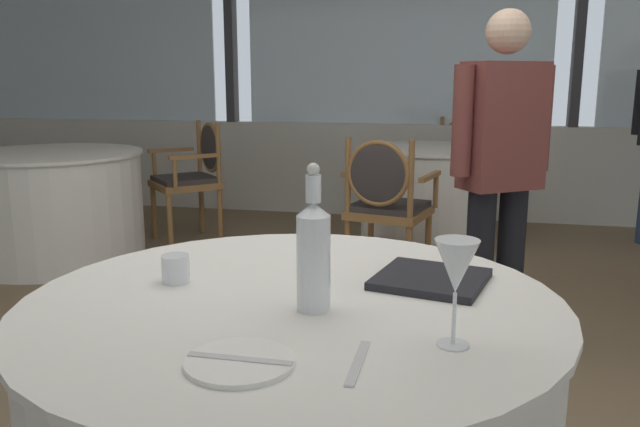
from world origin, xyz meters
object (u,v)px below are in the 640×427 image
object	(u,v)px
dining_chair_2_0	(385,198)
dining_chair_2_1	(460,161)
water_bottle	(313,252)
wine_glass	(456,269)
side_plate	(240,362)
dining_chair_1_1	(195,170)
water_tumbler	(176,269)
menu_book	(431,279)
diner_person_0	(501,163)

from	to	relation	value
dining_chair_2_0	dining_chair_2_1	xyz separation A→B (m)	(0.45, 1.82, 0.01)
water_bottle	wine_glass	bearing A→B (deg)	-23.88
side_plate	dining_chair_2_0	bearing A→B (deg)	91.07
dining_chair_2_1	dining_chair_1_1	bearing A→B (deg)	-48.57
dining_chair_1_1	dining_chair_2_1	xyz separation A→B (m)	(2.02, 1.06, -0.01)
wine_glass	water_tumbler	xyz separation A→B (m)	(-0.69, 0.26, -0.12)
menu_book	dining_chair_2_1	bearing A→B (deg)	102.07
water_bottle	diner_person_0	size ratio (longest dim) A/B	0.21
wine_glass	water_tumbler	distance (m)	0.75
dining_chair_2_0	dining_chair_2_1	distance (m)	1.88
dining_chair_1_1	diner_person_0	bearing A→B (deg)	100.56
wine_glass	diner_person_0	distance (m)	1.87
side_plate	diner_person_0	bearing A→B (deg)	74.33
wine_glass	dining_chair_2_0	bearing A→B (deg)	99.06
wine_glass	dining_chair_1_1	distance (m)	4.02
dining_chair_2_0	wine_glass	bearing A→B (deg)	-157.11
side_plate	water_bottle	bearing A→B (deg)	77.13
wine_glass	dining_chair_1_1	bearing A→B (deg)	120.04
wine_glass	side_plate	bearing A→B (deg)	-156.15
side_plate	dining_chair_1_1	world-z (taller)	dining_chair_1_1
dining_chair_2_0	side_plate	bearing A→B (deg)	-165.11
water_tumbler	menu_book	size ratio (longest dim) A/B	0.27
side_plate	diner_person_0	world-z (taller)	diner_person_0
water_bottle	menu_book	size ratio (longest dim) A/B	1.27
menu_book	side_plate	bearing A→B (deg)	-106.83
water_tumbler	water_bottle	bearing A→B (deg)	-17.27
water_tumbler	menu_book	xyz separation A→B (m)	(0.63, 0.13, -0.03)
water_tumbler	menu_book	bearing A→B (deg)	11.44
side_plate	diner_person_0	xyz separation A→B (m)	(0.57, 2.02, 0.12)
side_plate	wine_glass	size ratio (longest dim) A/B	0.96
side_plate	menu_book	size ratio (longest dim) A/B	0.78
side_plate	water_tumbler	distance (m)	0.53
water_bottle	diner_person_0	distance (m)	1.79
water_bottle	wine_glass	xyz separation A→B (m)	(0.31, -0.14, 0.02)
wine_glass	menu_book	xyz separation A→B (m)	(-0.06, 0.38, -0.15)
side_plate	water_tumbler	bearing A→B (deg)	126.77
wine_glass	dining_chair_2_1	xyz separation A→B (m)	(0.02, 4.53, -0.37)
water_bottle	dining_chair_2_1	bearing A→B (deg)	85.76
side_plate	wine_glass	bearing A→B (deg)	23.85
wine_glass	dining_chair_2_0	world-z (taller)	wine_glass
wine_glass	menu_book	bearing A→B (deg)	98.79
side_plate	water_bottle	size ratio (longest dim) A/B	0.61
menu_book	dining_chair_2_0	world-z (taller)	dining_chair_2_0
diner_person_0	water_tumbler	bearing A→B (deg)	116.60
dining_chair_2_1	water_tumbler	bearing A→B (deg)	4.37
menu_book	dining_chair_1_1	size ratio (longest dim) A/B	0.28
water_tumbler	dining_chair_2_0	bearing A→B (deg)	83.87
water_bottle	wine_glass	world-z (taller)	water_bottle
side_plate	dining_chair_2_1	distance (m)	4.71
water_bottle	dining_chair_1_1	bearing A→B (deg)	117.00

